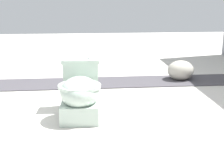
# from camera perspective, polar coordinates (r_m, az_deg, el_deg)

# --- Properties ---
(ground_plane) EXTENTS (14.00, 14.00, 0.00)m
(ground_plane) POSITION_cam_1_polar(r_m,az_deg,el_deg) (3.04, -4.40, -5.47)
(ground_plane) COLOR beige
(gravel_strip) EXTENTS (0.56, 8.00, 0.01)m
(gravel_strip) POSITION_cam_1_polar(r_m,az_deg,el_deg) (4.13, 2.18, 0.37)
(gravel_strip) COLOR #423F44
(gravel_strip) RESTS_ON ground
(toilet) EXTENTS (0.65, 0.41, 0.52)m
(toilet) POSITION_cam_1_polar(r_m,az_deg,el_deg) (2.94, -5.82, -1.66)
(toilet) COLOR #B2C6B7
(toilet) RESTS_ON ground
(boulder_far) EXTENTS (0.40, 0.44, 0.27)m
(boulder_far) POSITION_cam_1_polar(r_m,az_deg,el_deg) (4.33, 12.43, 2.46)
(boulder_far) COLOR #ADA899
(boulder_far) RESTS_ON ground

